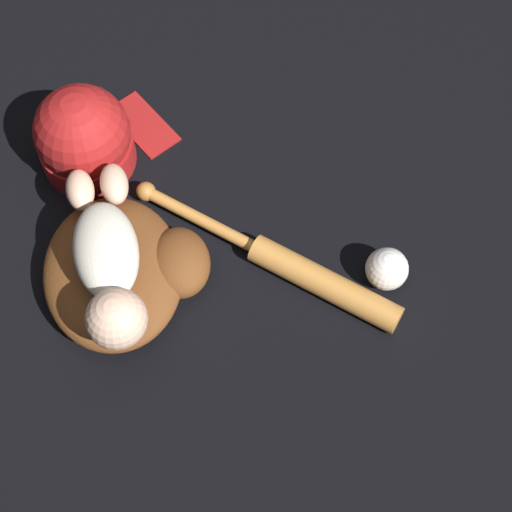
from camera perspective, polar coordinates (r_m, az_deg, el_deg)
ground_plane at (r=1.49m, az=-8.43°, el=-3.75°), size 6.00×6.00×0.00m
baseball_glove at (r=1.48m, az=-8.77°, el=-0.98°), size 0.33×0.31×0.08m
baby_figure at (r=1.40m, az=-9.85°, el=-0.51°), size 0.35×0.16×0.10m
baseball_bat at (r=1.48m, az=2.77°, el=-0.89°), size 0.30×0.46×0.05m
baseball at (r=1.48m, az=8.72°, el=-0.86°), size 0.07×0.07×0.07m
baseball_cap at (r=1.60m, az=-11.38°, el=7.79°), size 0.25×0.26×0.18m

